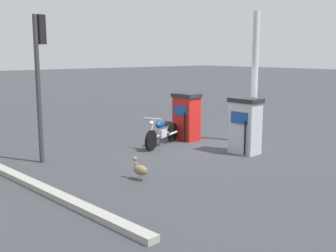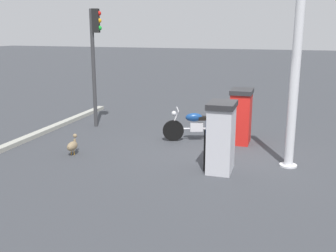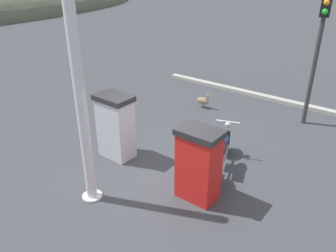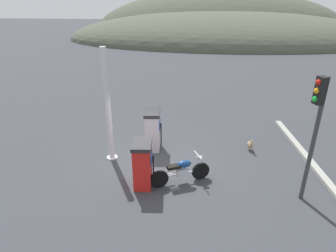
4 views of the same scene
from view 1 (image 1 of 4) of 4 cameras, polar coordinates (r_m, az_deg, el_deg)
name	(u,v)px [view 1 (image 1 of 4)]	position (r m, az deg, el deg)	size (l,w,h in m)	color
ground_plane	(208,147)	(12.73, 5.35, -2.85)	(120.00, 120.00, 0.00)	#383A3F
fuel_pump_near	(186,116)	(13.61, 2.49, 1.29)	(0.64, 0.88, 1.51)	red
fuel_pump_far	(245,125)	(11.95, 10.34, 0.07)	(0.64, 0.90, 1.56)	silver
motorcycle_near_pump	(162,132)	(12.73, -0.84, -0.77)	(1.87, 0.93, 0.94)	black
wandering_duck	(140,169)	(9.42, -3.80, -5.85)	(0.25, 0.51, 0.51)	#847051
roadside_traffic_light	(39,63)	(11.12, -16.97, 8.15)	(0.40, 0.29, 3.72)	#38383A
canopy_support_pole	(255,80)	(13.44, 11.60, 6.05)	(0.40, 0.40, 4.04)	silver
road_edge_kerb	(26,181)	(9.70, -18.66, -7.02)	(0.84, 8.25, 0.12)	#9E9E93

